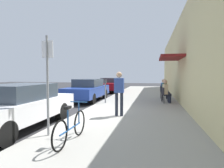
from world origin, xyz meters
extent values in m
plane|color=#2D2D30|center=(0.00, 0.00, 0.00)|extent=(60.00, 60.00, 0.00)
cube|color=#9E9B93|center=(2.25, 2.00, 0.06)|extent=(4.50, 32.00, 0.12)
cube|color=beige|center=(4.65, 2.00, 2.49)|extent=(0.30, 32.00, 4.99)
cube|color=maroon|center=(3.95, 2.86, 2.60)|extent=(1.10, 2.80, 0.12)
cube|color=silver|center=(-1.10, -2.34, 0.62)|extent=(1.80, 4.40, 0.60)
cube|color=#333D47|center=(-1.10, -2.19, 1.16)|extent=(1.48, 2.11, 0.49)
cylinder|color=black|center=(-0.31, -0.97, 0.32)|extent=(0.22, 0.64, 0.64)
cylinder|color=black|center=(-1.89, -0.97, 0.32)|extent=(0.22, 0.64, 0.64)
cylinder|color=black|center=(-0.31, -3.70, 0.32)|extent=(0.22, 0.64, 0.64)
cube|color=navy|center=(-1.10, 4.03, 0.63)|extent=(1.80, 4.40, 0.61)
cube|color=#333D47|center=(-1.10, 4.18, 1.18)|extent=(1.48, 2.11, 0.49)
cylinder|color=black|center=(-0.31, 5.39, 0.32)|extent=(0.22, 0.64, 0.64)
cylinder|color=black|center=(-1.89, 5.39, 0.32)|extent=(0.22, 0.64, 0.64)
cylinder|color=black|center=(-0.31, 2.66, 0.32)|extent=(0.22, 0.64, 0.64)
cylinder|color=black|center=(-1.89, 2.66, 0.32)|extent=(0.22, 0.64, 0.64)
cube|color=maroon|center=(-1.10, 10.28, 0.63)|extent=(1.80, 4.40, 0.62)
cube|color=#333D47|center=(-1.10, 10.43, 1.17)|extent=(1.48, 2.11, 0.45)
cylinder|color=black|center=(-0.31, 11.65, 0.32)|extent=(0.22, 0.64, 0.64)
cylinder|color=black|center=(-1.89, 11.65, 0.32)|extent=(0.22, 0.64, 0.64)
cylinder|color=black|center=(-0.31, 8.92, 0.32)|extent=(0.22, 0.64, 0.64)
cylinder|color=black|center=(-1.89, 8.92, 0.32)|extent=(0.22, 0.64, 0.64)
cylinder|color=slate|center=(0.45, 2.68, 0.67)|extent=(0.07, 0.07, 1.10)
cube|color=#383D42|center=(0.45, 2.68, 1.33)|extent=(0.12, 0.10, 0.22)
cylinder|color=gray|center=(0.40, -3.01, 1.42)|extent=(0.06, 0.06, 2.60)
cube|color=white|center=(0.40, -2.99, 2.37)|extent=(0.32, 0.02, 0.44)
torus|color=black|center=(1.20, -2.82, 0.45)|extent=(0.04, 0.66, 0.66)
torus|color=black|center=(1.20, -3.87, 0.45)|extent=(0.04, 0.66, 0.66)
cylinder|color=#1E4C8C|center=(1.20, -3.35, 0.45)|extent=(0.04, 1.05, 0.04)
cylinder|color=#1E4C8C|center=(1.20, -3.50, 0.70)|extent=(0.04, 0.04, 0.50)
cube|color=black|center=(1.20, -3.50, 0.97)|extent=(0.10, 0.20, 0.06)
cylinder|color=#1E4C8C|center=(1.20, -2.87, 0.73)|extent=(0.03, 0.03, 0.56)
cylinder|color=#1E4C8C|center=(1.20, -2.87, 1.01)|extent=(0.46, 0.03, 0.03)
cylinder|color=black|center=(3.96, 3.65, 0.34)|extent=(0.04, 0.04, 0.45)
cylinder|color=black|center=(4.04, 3.27, 0.34)|extent=(0.04, 0.04, 0.45)
cylinder|color=black|center=(3.59, 3.56, 0.34)|extent=(0.04, 0.04, 0.45)
cylinder|color=black|center=(3.67, 3.19, 0.34)|extent=(0.04, 0.04, 0.45)
cube|color=black|center=(3.82, 3.42, 0.59)|extent=(0.52, 0.52, 0.03)
cube|color=black|center=(3.62, 3.38, 0.79)|extent=(0.12, 0.44, 0.40)
cylinder|color=#232838|center=(3.97, 3.56, 0.35)|extent=(0.11, 0.11, 0.47)
cylinder|color=#232838|center=(3.84, 3.53, 0.59)|extent=(0.38, 0.21, 0.14)
cylinder|color=#232838|center=(4.01, 3.36, 0.35)|extent=(0.11, 0.11, 0.47)
cylinder|color=#232838|center=(3.89, 3.33, 0.59)|extent=(0.38, 0.21, 0.14)
cube|color=#CCB28C|center=(3.74, 3.40, 0.89)|extent=(0.29, 0.40, 0.56)
sphere|color=tan|center=(3.74, 3.40, 1.30)|extent=(0.22, 0.22, 0.22)
cylinder|color=black|center=(4.05, 4.37, 0.34)|extent=(0.04, 0.04, 0.45)
cylinder|color=black|center=(3.95, 4.00, 0.34)|extent=(0.04, 0.04, 0.45)
cylinder|color=black|center=(3.68, 4.46, 0.34)|extent=(0.04, 0.04, 0.45)
cylinder|color=black|center=(3.58, 4.09, 0.34)|extent=(0.04, 0.04, 0.45)
cube|color=black|center=(3.82, 4.23, 0.59)|extent=(0.54, 0.54, 0.03)
cube|color=black|center=(3.62, 4.28, 0.79)|extent=(0.14, 0.43, 0.40)
cylinder|color=#232838|center=(4.02, 4.28, 0.35)|extent=(0.11, 0.11, 0.47)
cylinder|color=#232838|center=(3.89, 4.31, 0.59)|extent=(0.38, 0.23, 0.14)
cylinder|color=#232838|center=(3.96, 4.09, 0.35)|extent=(0.11, 0.11, 0.47)
cylinder|color=#232838|center=(3.84, 4.12, 0.59)|extent=(0.38, 0.23, 0.14)
cube|color=#267233|center=(3.74, 4.25, 0.89)|extent=(0.30, 0.40, 0.56)
sphere|color=tan|center=(3.74, 4.25, 1.30)|extent=(0.22, 0.22, 0.22)
cylinder|color=black|center=(4.06, 5.51, 0.34)|extent=(0.04, 0.04, 0.45)
cylinder|color=black|center=(3.93, 5.15, 0.34)|extent=(0.04, 0.04, 0.45)
cylinder|color=black|center=(3.70, 5.64, 0.34)|extent=(0.04, 0.04, 0.45)
cylinder|color=black|center=(3.57, 5.28, 0.34)|extent=(0.04, 0.04, 0.45)
cube|color=black|center=(3.82, 5.39, 0.59)|extent=(0.56, 0.56, 0.03)
cube|color=black|center=(3.62, 5.46, 0.79)|extent=(0.18, 0.42, 0.40)
cylinder|color=#232838|center=(4.02, 5.43, 0.35)|extent=(0.11, 0.11, 0.47)
cylinder|color=#232838|center=(3.90, 5.47, 0.59)|extent=(0.39, 0.25, 0.14)
cylinder|color=#232838|center=(3.95, 5.24, 0.35)|extent=(0.11, 0.11, 0.47)
cylinder|color=#232838|center=(3.83, 5.28, 0.59)|extent=(0.39, 0.25, 0.14)
cube|color=#334C99|center=(3.74, 5.42, 0.89)|extent=(0.33, 0.41, 0.56)
sphere|color=tan|center=(3.74, 5.42, 1.30)|extent=(0.22, 0.22, 0.22)
cylinder|color=#232838|center=(1.70, -0.37, 0.57)|extent=(0.12, 0.12, 0.90)
cylinder|color=#232838|center=(1.90, -0.37, 0.57)|extent=(0.12, 0.12, 0.90)
cube|color=#334C99|center=(1.80, -0.37, 1.30)|extent=(0.36, 0.22, 0.56)
sphere|color=tan|center=(1.80, -0.37, 1.71)|extent=(0.22, 0.22, 0.22)
camera|label=1|loc=(3.08, -7.27, 1.72)|focal=29.38mm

